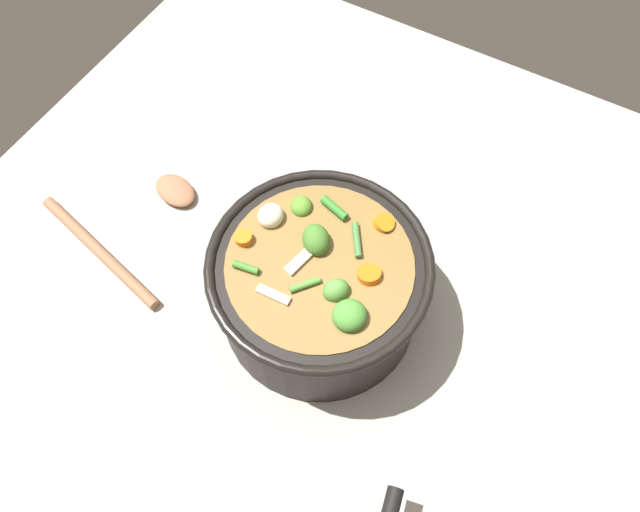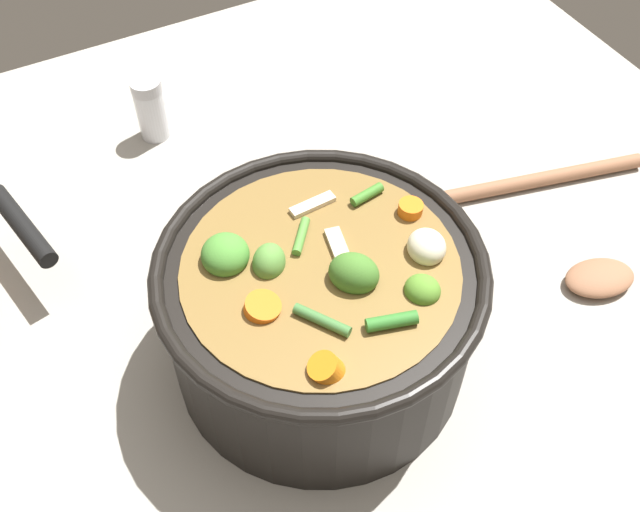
{
  "view_description": "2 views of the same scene",
  "coord_description": "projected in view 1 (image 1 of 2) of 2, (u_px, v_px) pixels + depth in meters",
  "views": [
    {
      "loc": [
        0.28,
        0.16,
        0.73
      ],
      "look_at": [
        -0.01,
        -0.01,
        0.12
      ],
      "focal_mm": 33.37,
      "sensor_mm": 36.0,
      "label": 1
    },
    {
      "loc": [
        -0.32,
        0.17,
        0.58
      ],
      "look_at": [
        0.02,
        -0.01,
        0.12
      ],
      "focal_mm": 42.48,
      "sensor_mm": 36.0,
      "label": 2
    }
  ],
  "objects": [
    {
      "name": "ground_plane",
      "position": [
        320.0,
        308.0,
        0.79
      ],
      "size": [
        1.1,
        1.1,
        0.0
      ],
      "primitive_type": "plane",
      "color": "#9E998E"
    },
    {
      "name": "cooking_pot",
      "position": [
        320.0,
        285.0,
        0.73
      ],
      "size": [
        0.27,
        0.27,
        0.15
      ],
      "color": "black",
      "rests_on": "ground_plane"
    },
    {
      "name": "wooden_spoon",
      "position": [
        136.0,
        221.0,
        0.85
      ],
      "size": [
        0.2,
        0.24,
        0.02
      ],
      "color": "#966345",
      "rests_on": "ground_plane"
    }
  ]
}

